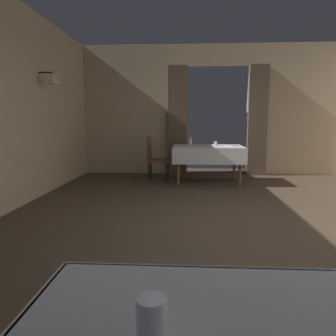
{
  "coord_description": "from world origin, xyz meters",
  "views": [
    {
      "loc": [
        -0.69,
        -3.48,
        1.25
      ],
      "look_at": [
        -0.93,
        0.52,
        0.67
      ],
      "focal_mm": 34.18,
      "sensor_mm": 36.0,
      "label": 1
    }
  ],
  "objects_px": {
    "glass_mid_b": "(216,144)",
    "plate_mid_c": "(232,146)",
    "chair_mid_left": "(155,157)",
    "flower_vase_mid": "(190,140)",
    "dining_table_mid": "(208,151)",
    "glass_near_a": "(152,320)"
  },
  "relations": [
    {
      "from": "plate_mid_c",
      "to": "dining_table_mid",
      "type": "bearing_deg",
      "value": -175.29
    },
    {
      "from": "glass_mid_b",
      "to": "plate_mid_c",
      "type": "distance_m",
      "value": 0.35
    },
    {
      "from": "dining_table_mid",
      "to": "plate_mid_c",
      "type": "height_order",
      "value": "plate_mid_c"
    },
    {
      "from": "chair_mid_left",
      "to": "dining_table_mid",
      "type": "bearing_deg",
      "value": -3.88
    },
    {
      "from": "chair_mid_left",
      "to": "glass_mid_b",
      "type": "xyz_separation_m",
      "value": [
        1.26,
        0.02,
        0.28
      ]
    },
    {
      "from": "chair_mid_left",
      "to": "glass_mid_b",
      "type": "height_order",
      "value": "chair_mid_left"
    },
    {
      "from": "glass_mid_b",
      "to": "plate_mid_c",
      "type": "height_order",
      "value": "glass_mid_b"
    },
    {
      "from": "glass_near_a",
      "to": "flower_vase_mid",
      "type": "distance_m",
      "value": 6.09
    },
    {
      "from": "chair_mid_left",
      "to": "flower_vase_mid",
      "type": "relative_size",
      "value": 4.69
    },
    {
      "from": "dining_table_mid",
      "to": "flower_vase_mid",
      "type": "relative_size",
      "value": 7.22
    },
    {
      "from": "dining_table_mid",
      "to": "flower_vase_mid",
      "type": "height_order",
      "value": "flower_vase_mid"
    },
    {
      "from": "dining_table_mid",
      "to": "plate_mid_c",
      "type": "bearing_deg",
      "value": 4.71
    },
    {
      "from": "dining_table_mid",
      "to": "glass_near_a",
      "type": "relative_size",
      "value": 13.37
    },
    {
      "from": "chair_mid_left",
      "to": "glass_near_a",
      "type": "relative_size",
      "value": 8.68
    },
    {
      "from": "glass_near_a",
      "to": "flower_vase_mid",
      "type": "relative_size",
      "value": 0.54
    },
    {
      "from": "flower_vase_mid",
      "to": "chair_mid_left",
      "type": "bearing_deg",
      "value": -169.98
    },
    {
      "from": "flower_vase_mid",
      "to": "plate_mid_c",
      "type": "xyz_separation_m",
      "value": [
        0.86,
        -0.16,
        -0.1
      ]
    },
    {
      "from": "chair_mid_left",
      "to": "flower_vase_mid",
      "type": "xyz_separation_m",
      "value": [
        0.74,
        0.13,
        0.34
      ]
    },
    {
      "from": "glass_mid_b",
      "to": "chair_mid_left",
      "type": "bearing_deg",
      "value": -179.12
    },
    {
      "from": "chair_mid_left",
      "to": "glass_mid_b",
      "type": "bearing_deg",
      "value": 0.88
    },
    {
      "from": "plate_mid_c",
      "to": "chair_mid_left",
      "type": "bearing_deg",
      "value": 178.8
    },
    {
      "from": "dining_table_mid",
      "to": "glass_mid_b",
      "type": "xyz_separation_m",
      "value": [
        0.16,
        0.09,
        0.14
      ]
    }
  ]
}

